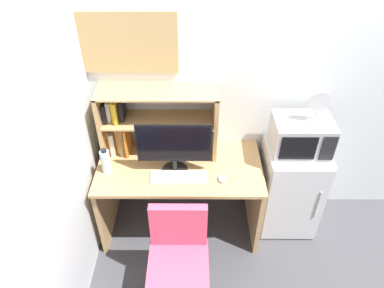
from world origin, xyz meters
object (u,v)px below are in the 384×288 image
(desk_fan, at_px, (318,104))
(mini_fridge, at_px, (289,187))
(hutch_bookshelf, at_px, (141,120))
(computer_mouse, at_px, (222,178))
(water_bottle, at_px, (106,161))
(desk_chair, at_px, (179,266))
(monitor, at_px, (174,146))
(microwave, at_px, (301,135))
(wall_corkboard, at_px, (123,43))
(keyboard, at_px, (179,177))

(desk_fan, bearing_deg, mini_fridge, 177.93)
(hutch_bookshelf, distance_m, computer_mouse, 0.79)
(mini_fridge, bearing_deg, computer_mouse, -158.76)
(water_bottle, height_order, desk_chair, water_bottle)
(monitor, height_order, water_bottle, monitor)
(computer_mouse, bearing_deg, microwave, 21.48)
(mini_fridge, height_order, microwave, microwave)
(microwave, distance_m, desk_fan, 0.29)
(desk_chair, xyz_separation_m, wall_corkboard, (-0.40, 1.00, 1.26))
(water_bottle, bearing_deg, keyboard, -7.36)
(monitor, distance_m, microwave, 1.00)
(monitor, height_order, keyboard, monitor)
(computer_mouse, bearing_deg, mini_fridge, 21.24)
(water_bottle, distance_m, desk_fan, 1.65)
(water_bottle, xyz_separation_m, wall_corkboard, (0.17, 0.39, 0.79))
(monitor, distance_m, desk_fan, 1.10)
(desk_fan, distance_m, wall_corkboard, 1.48)
(keyboard, distance_m, mini_fridge, 1.03)
(hutch_bookshelf, height_order, monitor, hutch_bookshelf)
(keyboard, height_order, wall_corkboard, wall_corkboard)
(desk_chair, distance_m, wall_corkboard, 1.65)
(computer_mouse, bearing_deg, hutch_bookshelf, 150.39)
(keyboard, bearing_deg, wall_corkboard, 130.27)
(computer_mouse, height_order, mini_fridge, mini_fridge)
(water_bottle, xyz_separation_m, mini_fridge, (1.51, 0.15, -0.42))
(keyboard, xyz_separation_m, wall_corkboard, (-0.39, 0.47, 0.88))
(microwave, xyz_separation_m, desk_chair, (-0.94, -0.76, -0.61))
(microwave, bearing_deg, wall_corkboard, 169.91)
(hutch_bookshelf, distance_m, wall_corkboard, 0.61)
(water_bottle, relative_size, mini_fridge, 0.26)
(desk_fan, bearing_deg, microwave, 175.42)
(hutch_bookshelf, bearing_deg, desk_fan, -5.34)
(keyboard, relative_size, wall_corkboard, 0.56)
(keyboard, xyz_separation_m, desk_fan, (1.02, 0.22, 0.52))
(water_bottle, relative_size, wall_corkboard, 0.28)
(desk_fan, xyz_separation_m, desk_chair, (-1.01, -0.75, -0.90))
(computer_mouse, relative_size, wall_corkboard, 0.11)
(mini_fridge, distance_m, wall_corkboard, 1.82)
(mini_fridge, xyz_separation_m, microwave, (0.00, 0.00, 0.56))
(computer_mouse, bearing_deg, desk_fan, 19.11)
(desk_fan, xyz_separation_m, wall_corkboard, (-1.41, 0.25, 0.36))
(desk_fan, bearing_deg, desk_chair, -143.29)
(monitor, height_order, desk_chair, monitor)
(monitor, height_order, computer_mouse, monitor)
(keyboard, relative_size, microwave, 0.98)
(water_bottle, height_order, desk_fan, desk_fan)
(hutch_bookshelf, height_order, wall_corkboard, wall_corkboard)
(keyboard, distance_m, desk_chair, 0.65)
(mini_fridge, distance_m, desk_fan, 0.85)
(monitor, relative_size, keyboard, 1.29)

